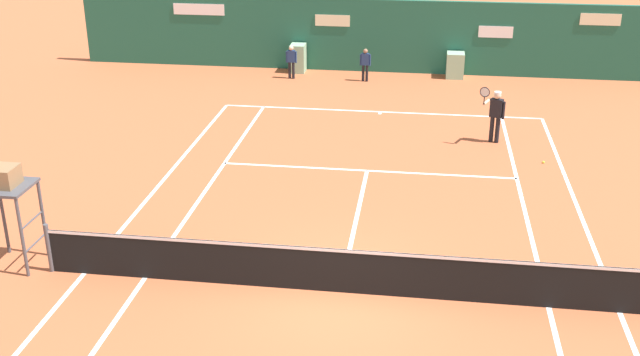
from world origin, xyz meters
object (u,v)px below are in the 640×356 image
object	(u,v)px
ball_kid_centre_post	(365,63)
player_on_baseline	(496,112)
ball_kid_right_post	(291,60)
tennis_ball_near_service_line	(543,162)
umpire_chair	(5,186)

from	to	relation	value
ball_kid_centre_post	player_on_baseline	bearing A→B (deg)	126.54
player_on_baseline	ball_kid_centre_post	distance (m)	7.64
ball_kid_right_post	tennis_ball_near_service_line	bearing A→B (deg)	138.09
tennis_ball_near_service_line	ball_kid_centre_post	bearing A→B (deg)	126.07
ball_kid_right_post	tennis_ball_near_service_line	world-z (taller)	ball_kid_right_post
umpire_chair	player_on_baseline	distance (m)	13.79
ball_kid_centre_post	ball_kid_right_post	xyz separation A→B (m)	(-2.84, 0.00, 0.01)
umpire_chair	tennis_ball_near_service_line	bearing A→B (deg)	122.49
umpire_chair	tennis_ball_near_service_line	distance (m)	13.98
player_on_baseline	ball_kid_centre_post	bearing A→B (deg)	-31.97
player_on_baseline	tennis_ball_near_service_line	size ratio (longest dim) A/B	26.56
ball_kid_right_post	tennis_ball_near_service_line	xyz separation A→B (m)	(8.52, -7.80, -0.70)
player_on_baseline	tennis_ball_near_service_line	xyz separation A→B (m)	(1.28, -1.56, -0.92)
ball_kid_right_post	ball_kid_centre_post	bearing A→B (deg)	-179.44
tennis_ball_near_service_line	umpire_chair	bearing A→B (deg)	-147.51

